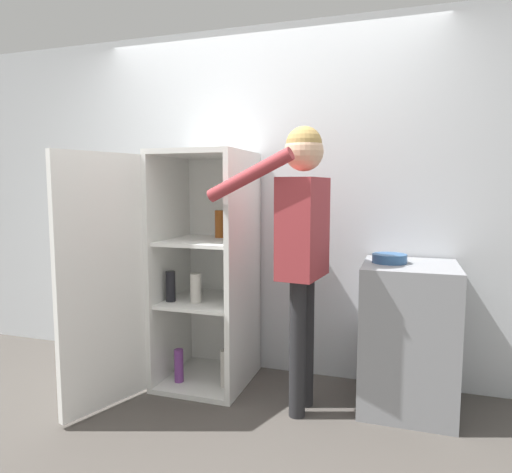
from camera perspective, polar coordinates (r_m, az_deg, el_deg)
name	(u,v)px	position (r m, az deg, el deg)	size (l,w,h in m)	color
ground_plane	(215,429)	(2.87, -5.13, -22.86)	(12.00, 12.00, 0.00)	#4C4742
wall_back	(265,203)	(3.43, 1.12, 4.26)	(7.00, 0.06, 2.55)	silver
refrigerator	(189,271)	(3.21, -8.37, -4.31)	(0.84, 1.22, 1.63)	white
person	(302,229)	(2.75, 5.73, 0.96)	(0.69, 0.51, 1.75)	#262628
counter	(408,336)	(3.08, 18.46, -11.75)	(0.57, 0.59, 0.92)	gray
bowl	(390,258)	(2.97, 16.35, -2.65)	(0.21, 0.21, 0.06)	#335B8E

